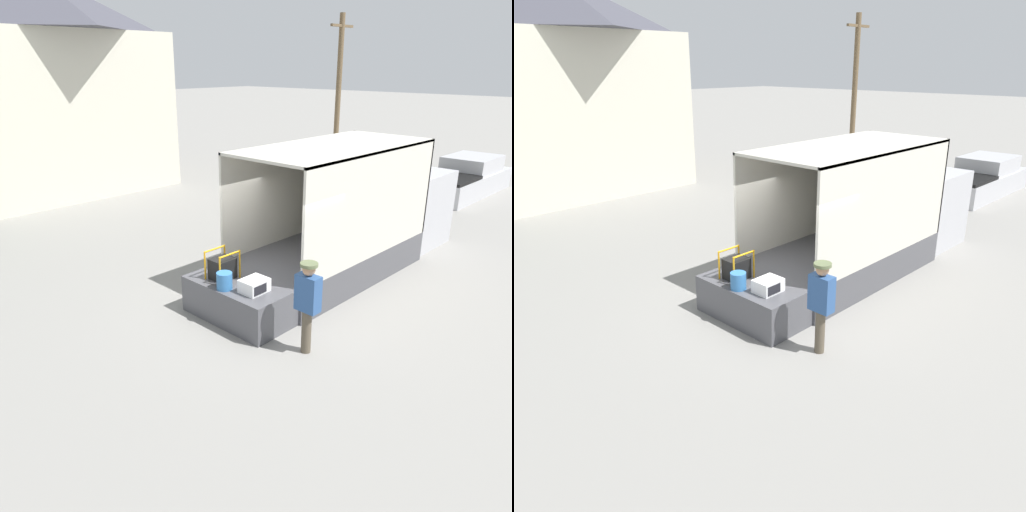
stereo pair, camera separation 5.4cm
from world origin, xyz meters
The scene contains 10 objects.
ground_plane centered at (0.00, 0.00, 0.00)m, with size 160.00×160.00×0.00m, color gray.
box_truck centered at (4.11, 0.00, 0.91)m, with size 7.08×2.34×3.20m.
tailgate_deck centered at (-0.59, 0.00, 0.39)m, with size 1.19×2.22×0.79m, color #4C4C51.
microwave centered at (-0.68, -0.53, 0.92)m, with size 0.52×0.43×0.27m.
portable_generator centered at (-0.65, 0.40, 1.01)m, with size 0.58×0.49×0.61m.
orange_bucket centered at (-0.99, -0.01, 0.96)m, with size 0.31×0.31×0.34m.
worker_person centered at (-0.67, -1.82, 1.08)m, with size 0.31×0.44×1.75m.
pickup_truck_silver centered at (13.09, 1.04, 0.59)m, with size 5.26×1.91×1.45m.
house_backdrop centered at (2.23, 13.80, 4.18)m, with size 8.59×6.38×8.21m.
utility_pole centered at (15.91, 9.35, 3.80)m, with size 1.80×0.28×7.30m.
Camera 1 is at (-6.99, -6.63, 4.93)m, focal length 35.00 mm.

